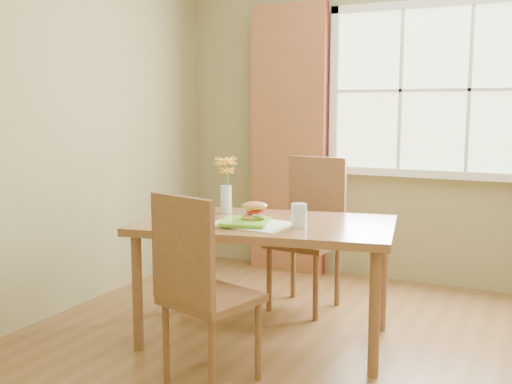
{
  "coord_description": "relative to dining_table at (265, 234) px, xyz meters",
  "views": [
    {
      "loc": [
        0.8,
        -2.79,
        1.38
      ],
      "look_at": [
        -0.7,
        0.26,
        0.89
      ],
      "focal_mm": 42.0,
      "sensor_mm": 36.0,
      "label": 1
    }
  ],
  "objects": [
    {
      "name": "chair_near",
      "position": [
        -0.02,
        -0.7,
        -0.11
      ],
      "size": [
        0.49,
        0.49,
        0.97
      ],
      "rotation": [
        0.0,
        0.0,
        -0.26
      ],
      "color": "brown",
      "rests_on": "room"
    },
    {
      "name": "chair_far",
      "position": [
        0.01,
        0.71,
        -0.08
      ],
      "size": [
        0.47,
        0.47,
        1.03
      ],
      "rotation": [
        0.0,
        0.0,
        -0.09
      ],
      "color": "brown",
      "rests_on": "room"
    },
    {
      "name": "window",
      "position": [
        0.66,
        1.56,
        0.86
      ],
      "size": [
        1.62,
        0.06,
        1.32
      ],
      "color": "beige",
      "rests_on": "room"
    },
    {
      "name": "water_glass",
      "position": [
        0.23,
        -0.06,
        0.14
      ],
      "size": [
        0.09,
        0.09,
        0.13
      ],
      "color": "silver",
      "rests_on": "dining_table"
    },
    {
      "name": "croissant_sandwich",
      "position": [
        -0.02,
        -0.1,
        0.15
      ],
      "size": [
        0.18,
        0.16,
        0.11
      ],
      "rotation": [
        0.0,
        0.0,
        0.56
      ],
      "color": "#C78344",
      "rests_on": "plate"
    },
    {
      "name": "room",
      "position": [
        0.66,
        -0.31,
        0.71
      ],
      "size": [
        4.24,
        3.84,
        2.74
      ],
      "color": "brown",
      "rests_on": "ground"
    },
    {
      "name": "curtain_left",
      "position": [
        -0.49,
        1.47,
        0.46
      ],
      "size": [
        0.65,
        0.08,
        2.2
      ],
      "primitive_type": "cube",
      "color": "maroon",
      "rests_on": "room"
    },
    {
      "name": "plate",
      "position": [
        -0.05,
        -0.15,
        0.09
      ],
      "size": [
        0.33,
        0.33,
        0.01
      ],
      "primitive_type": "cube",
      "rotation": [
        0.0,
        0.0,
        0.28
      ],
      "color": "#72C832",
      "rests_on": "placemat"
    },
    {
      "name": "flower_vase",
      "position": [
        -0.34,
        0.15,
        0.29
      ],
      "size": [
        0.14,
        0.14,
        0.36
      ],
      "color": "silver",
      "rests_on": "dining_table"
    },
    {
      "name": "placemat",
      "position": [
        -0.02,
        -0.11,
        0.08
      ],
      "size": [
        0.49,
        0.39,
        0.01
      ],
      "primitive_type": "cube",
      "rotation": [
        0.0,
        0.0,
        -0.13
      ],
      "color": "silver",
      "rests_on": "dining_table"
    },
    {
      "name": "dining_table",
      "position": [
        0.0,
        0.0,
        0.0
      ],
      "size": [
        1.6,
        1.09,
        0.72
      ],
      "rotation": [
        0.0,
        0.0,
        0.19
      ],
      "color": "brown",
      "rests_on": "room"
    }
  ]
}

